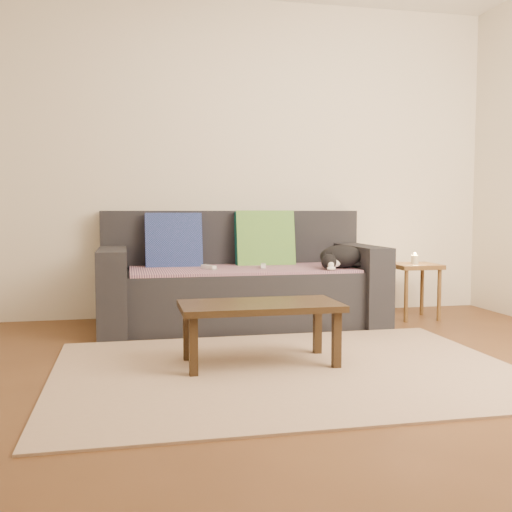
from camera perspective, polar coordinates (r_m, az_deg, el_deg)
The scene contains 13 objects.
ground at distance 3.18m, azimuth 3.73°, elevation -11.60°, with size 4.50×4.50×0.00m, color brown.
back_wall at distance 5.03m, azimuth -2.50°, elevation 9.24°, with size 4.50×0.04×2.60m, color beige.
sofa at distance 4.62m, azimuth -1.58°, elevation -2.64°, with size 2.10×0.94×0.87m.
throw_blanket at distance 4.52m, azimuth -1.36°, elevation -1.26°, with size 1.66×0.74×0.02m, color #3B2647.
cushion_navy at distance 4.70m, azimuth -7.85°, elevation 1.36°, with size 0.44×0.11×0.44m, color #12264D.
cushion_green at distance 4.81m, azimuth 0.83°, elevation 1.47°, with size 0.47×0.12×0.47m, color #0B4741.
cat at distance 4.52m, azimuth 8.05°, elevation -0.11°, with size 0.40×0.32×0.17m.
wii_remote_a at distance 4.42m, azimuth -4.53°, elevation -1.07°, with size 0.15×0.04×0.03m, color white.
wii_remote_b at distance 4.50m, azimuth 0.70°, elevation -0.96°, with size 0.15×0.04×0.03m, color white.
side_table at distance 5.00m, azimuth 14.88°, elevation -1.61°, with size 0.35×0.35×0.44m.
candle at distance 4.99m, azimuth 14.90°, elevation -0.30°, with size 0.06×0.06×0.09m.
rug at distance 3.31m, azimuth 3.01°, elevation -10.81°, with size 2.50×1.80×0.01m, color tan.
coffee_table at distance 3.37m, azimuth 0.38°, elevation -5.23°, with size 0.89×0.45×0.36m.
Camera 1 is at (-0.84, -2.94, 0.87)m, focal length 42.00 mm.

